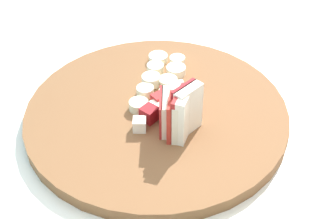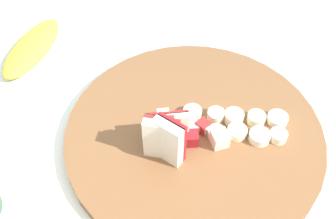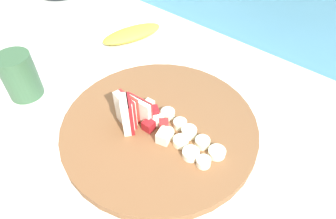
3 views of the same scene
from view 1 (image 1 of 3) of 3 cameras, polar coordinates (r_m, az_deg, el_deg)
The scene contains 4 objects.
cutting_board at distance 0.67m, azimuth -1.33°, elevation -0.61°, with size 0.36×0.36×0.02m, color brown.
apple_wedge_fan at distance 0.61m, azimuth 1.24°, elevation -0.42°, with size 0.06×0.06×0.07m.
apple_dice_pile at distance 0.66m, azimuth -0.75°, elevation 0.54°, with size 0.10×0.06×0.02m.
banana_slice_rows at distance 0.71m, azimuth -1.03°, elevation 3.37°, with size 0.15×0.07×0.01m.
Camera 1 is at (-0.38, -0.03, 1.37)m, focal length 52.35 mm.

